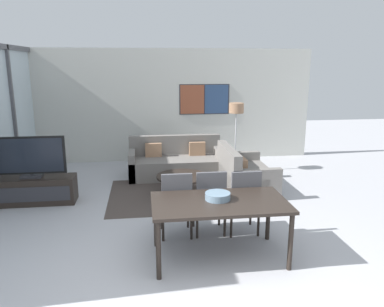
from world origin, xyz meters
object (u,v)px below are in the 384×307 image
(sofa_main, at_px, (176,163))
(coffee_table, at_px, (182,180))
(fruit_bowl, at_px, (218,196))
(television, at_px, (30,157))
(dining_chair_left, at_px, (176,202))
(dining_table, at_px, (220,207))
(dining_chair_centre, at_px, (210,200))
(floor_lamp, at_px, (236,114))
(tv_console, at_px, (33,190))
(sofa_side, at_px, (243,176))
(dining_chair_right, at_px, (244,200))

(sofa_main, height_order, coffee_table, sofa_main)
(fruit_bowl, bearing_deg, coffee_table, 95.13)
(television, xyz_separation_m, sofa_main, (2.67, 1.38, -0.57))
(dining_chair_left, bearing_deg, dining_table, -53.33)
(coffee_table, bearing_deg, dining_chair_centre, -82.67)
(television, relative_size, floor_lamp, 0.76)
(tv_console, bearing_deg, television, 90.00)
(dining_chair_left, distance_m, floor_lamp, 3.61)
(sofa_side, xyz_separation_m, dining_table, (-1.00, -2.57, 0.42))
(dining_chair_left, relative_size, dining_chair_right, 1.00)
(television, relative_size, sofa_main, 0.59)
(television, xyz_separation_m, fruit_bowl, (2.89, -2.26, -0.03))
(coffee_table, bearing_deg, sofa_main, 90.00)
(sofa_side, bearing_deg, dining_table, 158.75)
(dining_chair_right, bearing_deg, tv_console, 153.51)
(dining_chair_left, xyz_separation_m, fruit_bowl, (0.47, -0.59, 0.29))
(tv_console, xyz_separation_m, dining_table, (2.90, -2.32, 0.45))
(fruit_bowl, bearing_deg, dining_chair_left, 128.68)
(fruit_bowl, bearing_deg, floor_lamp, 72.77)
(coffee_table, distance_m, floor_lamp, 2.19)
(dining_chair_left, bearing_deg, fruit_bowl, -51.32)
(tv_console, distance_m, dining_chair_centre, 3.35)
(dining_table, relative_size, dining_chair_left, 1.73)
(sofa_side, distance_m, coffee_table, 1.23)
(sofa_main, xyz_separation_m, floor_lamp, (1.36, 0.08, 1.06))
(tv_console, height_order, fruit_bowl, fruit_bowl)
(tv_console, distance_m, dining_chair_right, 3.79)
(television, bearing_deg, dining_chair_right, -26.50)
(television, bearing_deg, fruit_bowl, -38.03)
(sofa_side, relative_size, dining_chair_left, 1.51)
(sofa_side, xyz_separation_m, dining_chair_centre, (-1.00, -1.89, 0.25))
(television, distance_m, fruit_bowl, 3.67)
(sofa_side, bearing_deg, tv_console, 93.67)
(television, height_order, floor_lamp, floor_lamp)
(coffee_table, bearing_deg, dining_chair_left, -98.40)
(coffee_table, xyz_separation_m, fruit_bowl, (0.21, -2.36, 0.53))
(tv_console, xyz_separation_m, dining_chair_centre, (2.90, -1.64, 0.29))
(dining_chair_right, height_order, fruit_bowl, dining_chair_right)
(coffee_table, distance_m, fruit_bowl, 2.43)
(dining_chair_right, bearing_deg, fruit_bowl, -131.19)
(sofa_main, height_order, dining_chair_left, dining_chair_left)
(sofa_main, distance_m, fruit_bowl, 3.68)
(sofa_main, xyz_separation_m, dining_chair_centre, (0.22, -3.02, 0.25))
(dining_table, bearing_deg, dining_chair_left, 126.67)
(dining_chair_right, xyz_separation_m, fruit_bowl, (-0.50, -0.57, 0.29))
(dining_chair_centre, distance_m, fruit_bowl, 0.68)
(tv_console, xyz_separation_m, floor_lamp, (4.04, 1.45, 1.10))
(sofa_side, xyz_separation_m, floor_lamp, (0.14, 1.20, 1.06))
(floor_lamp, bearing_deg, tv_console, -160.19)
(floor_lamp, bearing_deg, dining_chair_left, -117.51)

